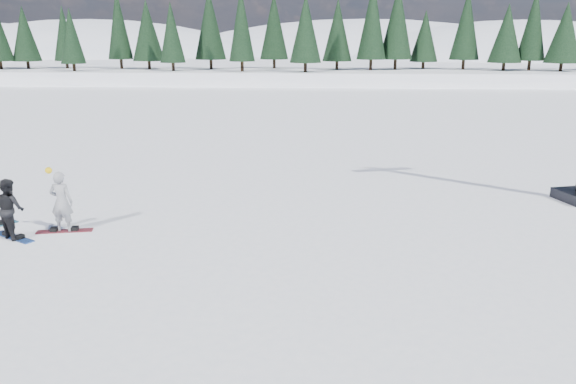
# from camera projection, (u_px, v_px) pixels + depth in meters

# --- Properties ---
(ground) EXTENTS (420.00, 420.00, 0.00)m
(ground) POSITION_uv_depth(u_px,v_px,m) (91.00, 239.00, 15.05)
(ground) COLOR white
(ground) RESTS_ON ground
(alpine_backdrop) EXTENTS (412.50, 227.00, 53.20)m
(alpine_backdrop) POSITION_uv_depth(u_px,v_px,m) (274.00, 93.00, 201.51)
(alpine_backdrop) COLOR white
(alpine_backdrop) RESTS_ON ground
(snowboarder_woman) EXTENTS (0.63, 0.42, 1.86)m
(snowboarder_woman) POSITION_uv_depth(u_px,v_px,m) (61.00, 202.00, 15.38)
(snowboarder_woman) COLOR #A7A7AC
(snowboarder_woman) RESTS_ON ground
(snowboarder_man) EXTENTS (1.00, 0.95, 1.64)m
(snowboarder_man) POSITION_uv_depth(u_px,v_px,m) (10.00, 209.00, 14.92)
(snowboarder_man) COLOR black
(snowboarder_man) RESTS_ON ground
(snowboard_woman) EXTENTS (1.53, 0.57, 0.03)m
(snowboard_woman) POSITION_uv_depth(u_px,v_px,m) (65.00, 231.00, 15.61)
(snowboard_woman) COLOR maroon
(snowboard_woman) RESTS_ON ground
(snowboard_man) EXTENTS (1.44, 0.99, 0.03)m
(snowboard_man) POSITION_uv_depth(u_px,v_px,m) (14.00, 237.00, 15.13)
(snowboard_man) COLOR #1B4394
(snowboard_man) RESTS_ON ground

